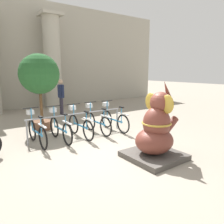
# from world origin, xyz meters

# --- Properties ---
(ground_plane) EXTENTS (60.00, 60.00, 0.00)m
(ground_plane) POSITION_xyz_m (0.00, 0.00, 0.00)
(ground_plane) COLOR gray
(building_facade) EXTENTS (20.00, 0.20, 6.00)m
(building_facade) POSITION_xyz_m (0.00, 8.60, 3.00)
(building_facade) COLOR #A39E8E
(building_facade) RESTS_ON ground_plane
(column_right) EXTENTS (1.15, 1.15, 5.16)m
(column_right) POSITION_xyz_m (1.60, 7.60, 2.62)
(column_right) COLOR #ADA899
(column_right) RESTS_ON ground_plane
(bike_rack) EXTENTS (3.36, 0.05, 0.77)m
(bike_rack) POSITION_xyz_m (0.19, 1.95, 0.60)
(bike_rack) COLOR gray
(bike_rack) RESTS_ON ground_plane
(bicycle_0) EXTENTS (0.48, 1.67, 1.04)m
(bicycle_0) POSITION_xyz_m (-1.19, 1.87, 0.40)
(bicycle_0) COLOR black
(bicycle_0) RESTS_ON ground_plane
(bicycle_1) EXTENTS (0.48, 1.67, 1.04)m
(bicycle_1) POSITION_xyz_m (-0.50, 1.81, 0.40)
(bicycle_1) COLOR black
(bicycle_1) RESTS_ON ground_plane
(bicycle_2) EXTENTS (0.48, 1.67, 1.04)m
(bicycle_2) POSITION_xyz_m (0.19, 1.81, 0.40)
(bicycle_2) COLOR black
(bicycle_2) RESTS_ON ground_plane
(bicycle_3) EXTENTS (0.48, 1.67, 1.04)m
(bicycle_3) POSITION_xyz_m (0.88, 1.87, 0.40)
(bicycle_3) COLOR black
(bicycle_3) RESTS_ON ground_plane
(bicycle_4) EXTENTS (0.48, 1.67, 1.04)m
(bicycle_4) POSITION_xyz_m (1.57, 1.82, 0.40)
(bicycle_4) COLOR black
(bicycle_4) RESTS_ON ground_plane
(elephant_statue) EXTENTS (1.28, 1.28, 1.94)m
(elephant_statue) POSITION_xyz_m (0.89, -0.84, 0.66)
(elephant_statue) COLOR #4C4742
(elephant_statue) RESTS_ON ground_plane
(person_pedestrian) EXTENTS (0.23, 0.47, 1.71)m
(person_pedestrian) POSITION_xyz_m (1.17, 5.59, 1.03)
(person_pedestrian) COLOR #383342
(person_pedestrian) RESTS_ON ground_plane
(potted_tree) EXTENTS (1.42, 1.42, 2.73)m
(potted_tree) POSITION_xyz_m (-0.50, 3.46, 1.92)
(potted_tree) COLOR brown
(potted_tree) RESTS_ON ground_plane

